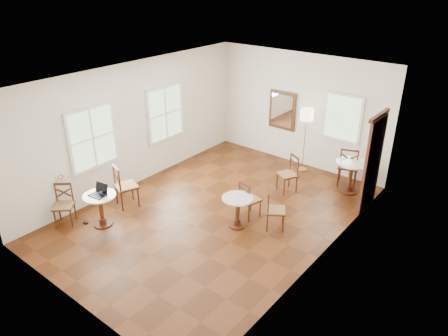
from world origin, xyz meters
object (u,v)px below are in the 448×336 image
at_px(chair_near_a, 125,186).
at_px(laptop, 100,192).
at_px(chair_mid_b, 275,210).
at_px(mouse, 100,194).
at_px(chair_back_b, 288,174).
at_px(water_glass, 88,193).
at_px(cafe_table_mid, 237,209).
at_px(cafe_table_near, 101,207).
at_px(floor_lamp, 306,119).
at_px(power_adapter, 85,223).
at_px(chair_back_a, 348,166).
at_px(navy_mug, 101,194).
at_px(chair_near_b, 64,205).
at_px(cafe_table_back, 351,174).
at_px(chair_mid_a, 249,199).

relative_size(chair_near_a, laptop, 2.84).
relative_size(chair_mid_b, mouse, 9.48).
distance_m(chair_back_b, water_glass, 4.56).
xyz_separation_m(cafe_table_mid, chair_mid_b, (0.63, 0.43, 0.01)).
relative_size(cafe_table_near, floor_lamp, 0.42).
xyz_separation_m(cafe_table_mid, power_adapter, (-2.57, -1.94, -0.40)).
bearing_deg(power_adapter, floor_lamp, 66.08).
relative_size(chair_back_a, navy_mug, 8.93).
bearing_deg(cafe_table_near, water_glass, -140.88).
bearing_deg(chair_near_a, chair_near_b, 90.73).
height_order(cafe_table_back, mouse, cafe_table_back).
distance_m(cafe_table_near, navy_mug, 0.32).
relative_size(chair_mid_a, power_adapter, 9.16).
height_order(chair_near_b, floor_lamp, floor_lamp).
height_order(chair_near_a, chair_back_a, chair_back_a).
height_order(cafe_table_mid, water_glass, water_glass).
bearing_deg(laptop, mouse, -27.86).
bearing_deg(floor_lamp, chair_back_a, -2.74).
bearing_deg(cafe_table_mid, cafe_table_near, -142.24).
relative_size(cafe_table_back, power_adapter, 8.51).
relative_size(cafe_table_back, chair_back_b, 0.87).
bearing_deg(mouse, cafe_table_near, -119.83).
bearing_deg(chair_back_a, water_glass, 38.80).
xyz_separation_m(chair_mid_a, chair_mid_b, (0.66, -0.03, 0.01)).
height_order(chair_mid_a, chair_back_b, chair_back_b).
xyz_separation_m(cafe_table_back, chair_back_a, (-0.21, 0.32, 0.02)).
distance_m(floor_lamp, navy_mug, 5.36).
relative_size(navy_mug, water_glass, 1.31).
xyz_separation_m(cafe_table_near, power_adapter, (-0.33, -0.21, -0.42)).
distance_m(chair_mid_b, floor_lamp, 3.12).
height_order(floor_lamp, power_adapter, floor_lamp).
relative_size(chair_back_b, water_glass, 10.30).
bearing_deg(floor_lamp, chair_mid_a, -85.12).
bearing_deg(cafe_table_mid, chair_back_b, 89.32).
distance_m(navy_mug, water_glass, 0.27).
height_order(cafe_table_back, chair_back_a, chair_back_a).
bearing_deg(chair_near_b, cafe_table_mid, -6.67).
distance_m(cafe_table_near, mouse, 0.29).
bearing_deg(water_glass, cafe_table_near, 39.12).
height_order(chair_near_b, power_adapter, chair_near_b).
xyz_separation_m(chair_mid_a, laptop, (-2.22, -2.16, 0.35)).
xyz_separation_m(cafe_table_back, mouse, (-3.44, -4.57, 0.24)).
bearing_deg(chair_back_b, chair_mid_a, -63.42).
bearing_deg(water_glass, chair_near_a, 93.86).
distance_m(cafe_table_mid, chair_mid_b, 0.76).
bearing_deg(mouse, laptop, 159.58).
height_order(water_glass, power_adapter, water_glass).
xyz_separation_m(chair_near_b, mouse, (0.69, 0.45, 0.30)).
height_order(floor_lamp, water_glass, floor_lamp).
distance_m(cafe_table_back, power_adapter, 6.13).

